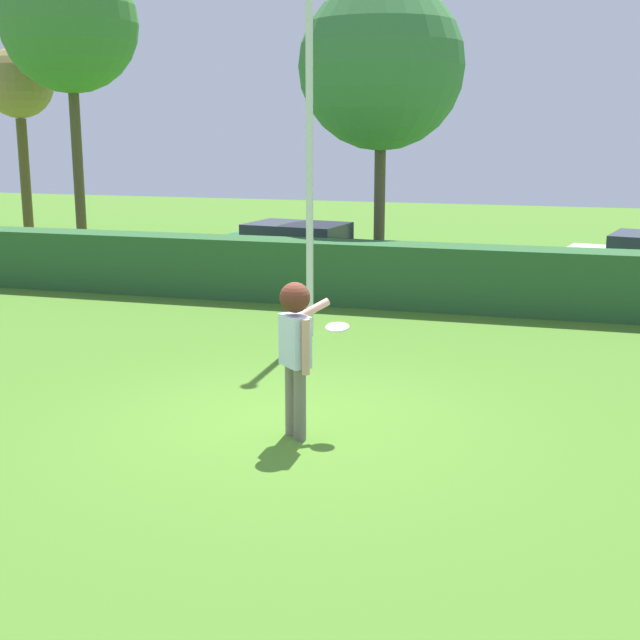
{
  "coord_description": "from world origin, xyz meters",
  "views": [
    {
      "loc": [
        3.06,
        -9.31,
        3.48
      ],
      "look_at": [
        0.19,
        0.64,
        1.15
      ],
      "focal_mm": 48.9,
      "sensor_mm": 36.0,
      "label": 1
    }
  ],
  "objects_px": {
    "parked_car_green": "(297,247)",
    "frisbee": "(337,327)",
    "birch_tree": "(382,67)",
    "person": "(296,339)",
    "lamppost": "(309,143)",
    "maple_tree": "(69,24)",
    "willow_tree": "(18,87)"
  },
  "relations": [
    {
      "from": "person",
      "to": "lamppost",
      "type": "distance_m",
      "value": 5.32
    },
    {
      "from": "lamppost",
      "to": "willow_tree",
      "type": "height_order",
      "value": "willow_tree"
    },
    {
      "from": "maple_tree",
      "to": "parked_car_green",
      "type": "bearing_deg",
      "value": -22.35
    },
    {
      "from": "frisbee",
      "to": "maple_tree",
      "type": "height_order",
      "value": "maple_tree"
    },
    {
      "from": "lamppost",
      "to": "willow_tree",
      "type": "relative_size",
      "value": 0.99
    },
    {
      "from": "person",
      "to": "birch_tree",
      "type": "distance_m",
      "value": 12.28
    },
    {
      "from": "frisbee",
      "to": "lamppost",
      "type": "height_order",
      "value": "lamppost"
    },
    {
      "from": "lamppost",
      "to": "parked_car_green",
      "type": "bearing_deg",
      "value": 109.66
    },
    {
      "from": "parked_car_green",
      "to": "maple_tree",
      "type": "bearing_deg",
      "value": 157.65
    },
    {
      "from": "birch_tree",
      "to": "willow_tree",
      "type": "bearing_deg",
      "value": 164.52
    },
    {
      "from": "person",
      "to": "birch_tree",
      "type": "xyz_separation_m",
      "value": [
        -1.59,
        11.62,
        3.65
      ]
    },
    {
      "from": "frisbee",
      "to": "birch_tree",
      "type": "height_order",
      "value": "birch_tree"
    },
    {
      "from": "parked_car_green",
      "to": "maple_tree",
      "type": "height_order",
      "value": "maple_tree"
    },
    {
      "from": "parked_car_green",
      "to": "birch_tree",
      "type": "relative_size",
      "value": 0.65
    },
    {
      "from": "lamppost",
      "to": "maple_tree",
      "type": "bearing_deg",
      "value": 137.95
    },
    {
      "from": "lamppost",
      "to": "parked_car_green",
      "type": "distance_m",
      "value": 6.3
    },
    {
      "from": "frisbee",
      "to": "maple_tree",
      "type": "relative_size",
      "value": 0.03
    },
    {
      "from": "frisbee",
      "to": "willow_tree",
      "type": "height_order",
      "value": "willow_tree"
    },
    {
      "from": "frisbee",
      "to": "parked_car_green",
      "type": "bearing_deg",
      "value": 110.1
    },
    {
      "from": "lamppost",
      "to": "parked_car_green",
      "type": "height_order",
      "value": "lamppost"
    },
    {
      "from": "person",
      "to": "frisbee",
      "type": "distance_m",
      "value": 0.56
    },
    {
      "from": "birch_tree",
      "to": "willow_tree",
      "type": "xyz_separation_m",
      "value": [
        -12.07,
        3.34,
        -0.18
      ]
    },
    {
      "from": "maple_tree",
      "to": "frisbee",
      "type": "bearing_deg",
      "value": -49.23
    },
    {
      "from": "lamppost",
      "to": "birch_tree",
      "type": "height_order",
      "value": "birch_tree"
    },
    {
      "from": "parked_car_green",
      "to": "frisbee",
      "type": "bearing_deg",
      "value": -69.9
    },
    {
      "from": "frisbee",
      "to": "birch_tree",
      "type": "relative_size",
      "value": 0.04
    },
    {
      "from": "person",
      "to": "birch_tree",
      "type": "height_order",
      "value": "birch_tree"
    },
    {
      "from": "lamppost",
      "to": "maple_tree",
      "type": "relative_size",
      "value": 0.71
    },
    {
      "from": "maple_tree",
      "to": "lamppost",
      "type": "bearing_deg",
      "value": -42.05
    },
    {
      "from": "lamppost",
      "to": "parked_car_green",
      "type": "relative_size",
      "value": 1.31
    },
    {
      "from": "frisbee",
      "to": "parked_car_green",
      "type": "xyz_separation_m",
      "value": [
        -3.58,
        9.79,
        -0.53
      ]
    },
    {
      "from": "lamppost",
      "to": "birch_tree",
      "type": "relative_size",
      "value": 0.85
    }
  ]
}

